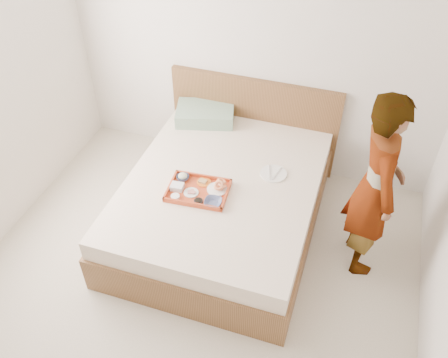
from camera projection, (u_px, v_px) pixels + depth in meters
name	position (u px, v px, depth m)	size (l,w,h in m)	color
ground	(176.00, 315.00, 3.64)	(3.50, 4.00, 0.01)	beige
wall_back	(254.00, 42.00, 4.19)	(3.50, 0.01, 2.60)	silver
bed	(222.00, 204.00, 4.16)	(1.65, 2.00, 0.53)	brown
headboard	(253.00, 122.00, 4.71)	(1.65, 0.06, 0.95)	brown
pillow	(205.00, 114.00, 4.61)	(0.54, 0.37, 0.13)	#91AB91
tray	(198.00, 190.00, 3.87)	(0.49, 0.35, 0.04)	#B13410
prawn_plate	(217.00, 189.00, 3.88)	(0.17, 0.17, 0.01)	white
navy_bowl_big	(213.00, 202.00, 3.76)	(0.14, 0.14, 0.03)	navy
sauce_dish	(198.00, 202.00, 3.77)	(0.07, 0.07, 0.03)	black
meat_plate	(191.00, 193.00, 3.85)	(0.12, 0.12, 0.01)	white
bread_plate	(204.00, 182.00, 3.95)	(0.12, 0.12, 0.01)	orange
salad_bowl	(183.00, 178.00, 3.97)	(0.11, 0.11, 0.03)	navy
plastic_tub	(177.00, 187.00, 3.88)	(0.10, 0.08, 0.04)	silver
cheese_round	(175.00, 197.00, 3.81)	(0.07, 0.07, 0.02)	white
dinner_plate	(273.00, 174.00, 4.05)	(0.23, 0.23, 0.01)	white
person	(376.00, 187.00, 3.54)	(0.58, 0.38, 1.59)	white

